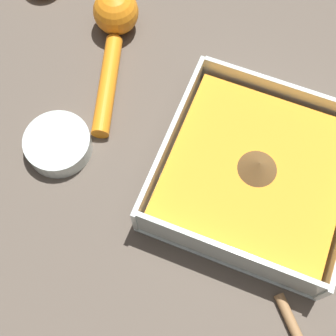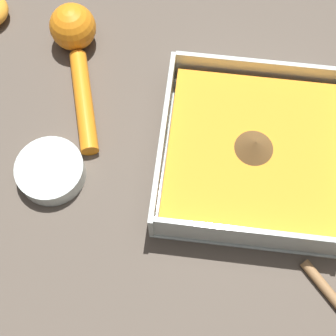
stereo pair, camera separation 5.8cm
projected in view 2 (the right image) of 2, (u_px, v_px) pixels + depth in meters
ground_plane at (253, 163)px, 0.62m from camera, size 4.00×4.00×0.00m
square_dish at (251, 153)px, 0.60m from camera, size 0.23×0.23×0.06m
spice_bowl at (51, 171)px, 0.60m from camera, size 0.09×0.09×0.03m
lemon_squeezer at (75, 44)px, 0.66m from camera, size 0.22×0.10×0.07m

